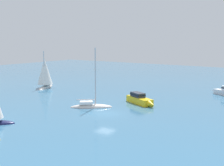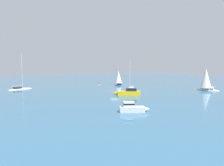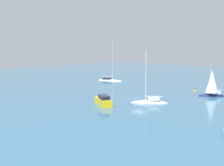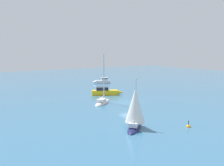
% 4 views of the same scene
% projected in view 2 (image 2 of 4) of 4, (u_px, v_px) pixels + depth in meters
% --- Properties ---
extents(ground_plane, '(160.00, 160.00, 0.00)m').
position_uv_depth(ground_plane, '(114.00, 91.00, 61.90)').
color(ground_plane, teal).
extents(ketch, '(7.58, 4.55, 11.24)m').
position_uv_depth(ketch, '(20.00, 89.00, 64.86)').
color(ketch, silver).
rests_on(ketch, ground).
extents(yacht, '(4.57, 7.01, 8.27)m').
position_uv_depth(yacht, '(206.00, 80.00, 62.49)').
color(yacht, silver).
rests_on(yacht, ground).
extents(launch, '(6.74, 4.43, 1.73)m').
position_uv_depth(launch, '(128.00, 92.00, 53.94)').
color(launch, yellow).
rests_on(launch, ground).
extents(cabin_cruiser, '(5.15, 3.13, 1.78)m').
position_uv_depth(cabin_cruiser, '(133.00, 108.00, 36.00)').
color(cabin_cruiser, white).
rests_on(cabin_cruiser, ground).
extents(yacht_1, '(6.05, 5.30, 9.57)m').
position_uv_depth(yacht_1, '(130.00, 90.00, 61.99)').
color(yacht_1, silver).
rests_on(yacht_1, ground).
extents(yacht_2, '(5.09, 4.71, 6.66)m').
position_uv_depth(yacht_2, '(119.00, 79.00, 76.18)').
color(yacht_2, '#191E4C').
rests_on(yacht_2, ground).
extents(channel_buoy, '(0.59, 0.59, 1.15)m').
position_uv_depth(channel_buoy, '(99.00, 85.00, 76.88)').
color(channel_buoy, orange).
rests_on(channel_buoy, ground).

